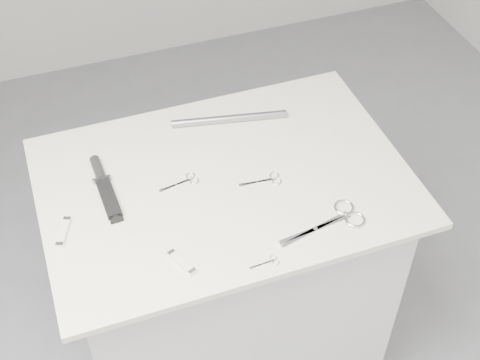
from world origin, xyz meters
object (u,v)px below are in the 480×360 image
object	(u,v)px
embroidery_scissors_a	(267,180)
tiny_scissors	(268,262)
embroidery_scissors_b	(185,181)
pocket_knife_b	(182,262)
large_shears	(337,219)
metal_rail	(229,119)
plinth	(227,282)
sheathed_knife	(104,184)
pocket_knife_a	(64,232)

from	to	relation	value
embroidery_scissors_a	tiny_scissors	xyz separation A→B (m)	(-0.10, -0.26, -0.00)
embroidery_scissors_b	pocket_knife_b	bearing A→B (deg)	-117.74
large_shears	tiny_scissors	world-z (taller)	large_shears
metal_rail	plinth	bearing A→B (deg)	-112.02
tiny_scissors	metal_rail	distance (m)	0.54
embroidery_scissors_b	sheathed_knife	distance (m)	0.22
metal_rail	tiny_scissors	bearing A→B (deg)	-99.01
tiny_scissors	pocket_knife_a	world-z (taller)	pocket_knife_a
pocket_knife_b	pocket_knife_a	bearing A→B (deg)	28.82
embroidery_scissors_a	tiny_scissors	size ratio (longest dim) A/B	1.55
plinth	sheathed_knife	bearing A→B (deg)	165.24
pocket_knife_b	metal_rail	xyz separation A→B (m)	(0.28, 0.46, 0.01)
embroidery_scissors_a	tiny_scissors	bearing A→B (deg)	-106.38
embroidery_scissors_b	sheathed_knife	xyz separation A→B (m)	(-0.21, 0.06, 0.01)
embroidery_scissors_b	plinth	bearing A→B (deg)	-24.59
embroidery_scissors_b	pocket_knife_b	xyz separation A→B (m)	(-0.09, -0.27, 0.00)
embroidery_scissors_a	pocket_knife_b	distance (m)	0.36
pocket_knife_b	embroidery_scissors_a	bearing A→B (deg)	-80.81
large_shears	sheathed_knife	distance (m)	0.63
sheathed_knife	pocket_knife_b	world-z (taller)	sheathed_knife
sheathed_knife	pocket_knife_b	xyz separation A→B (m)	(0.12, -0.32, -0.00)
plinth	embroidery_scissors_b	xyz separation A→B (m)	(-0.10, 0.03, 0.47)
tiny_scissors	pocket_knife_a	xyz separation A→B (m)	(-0.45, 0.26, 0.00)
tiny_scissors	pocket_knife_b	bearing A→B (deg)	158.04
pocket_knife_a	embroidery_scissors_b	bearing A→B (deg)	-55.61
plinth	tiny_scissors	bearing A→B (deg)	-88.71
sheathed_knife	pocket_knife_a	size ratio (longest dim) A/B	2.46
pocket_knife_a	pocket_knife_b	bearing A→B (deg)	-105.06
large_shears	pocket_knife_a	xyz separation A→B (m)	(-0.67, 0.19, 0.00)
pocket_knife_b	tiny_scissors	bearing A→B (deg)	-132.63
plinth	metal_rail	bearing A→B (deg)	67.98
pocket_knife_a	metal_rail	world-z (taller)	metal_rail
large_shears	embroidery_scissors_a	bearing A→B (deg)	111.72
pocket_knife_a	embroidery_scissors_a	bearing A→B (deg)	-67.54
embroidery_scissors_b	pocket_knife_a	world-z (taller)	pocket_knife_a
metal_rail	embroidery_scissors_a	bearing A→B (deg)	-86.25
plinth	sheathed_knife	distance (m)	0.58
embroidery_scissors_a	metal_rail	xyz separation A→B (m)	(-0.02, 0.27, 0.01)
pocket_knife_b	metal_rail	world-z (taller)	metal_rail
large_shears	pocket_knife_a	world-z (taller)	pocket_knife_a
embroidery_scissors_a	pocket_knife_b	bearing A→B (deg)	-142.11
pocket_knife_a	tiny_scissors	bearing A→B (deg)	-97.72
plinth	embroidery_scissors_b	world-z (taller)	embroidery_scissors_b
embroidery_scissors_a	metal_rail	world-z (taller)	metal_rail
large_shears	tiny_scissors	size ratio (longest dim) A/B	3.19
pocket_knife_a	metal_rail	xyz separation A→B (m)	(0.54, 0.27, 0.01)
pocket_knife_a	pocket_knife_b	xyz separation A→B (m)	(0.25, -0.19, -0.00)
embroidery_scissors_b	sheathed_knife	size ratio (longest dim) A/B	0.48
embroidery_scissors_a	metal_rail	distance (m)	0.27
tiny_scissors	sheathed_knife	distance (m)	0.51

